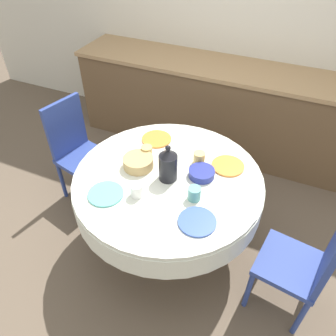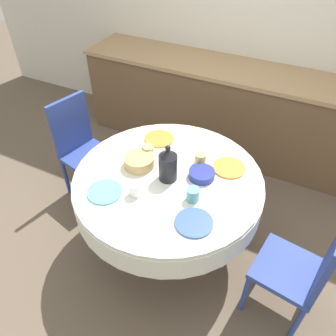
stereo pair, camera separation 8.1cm
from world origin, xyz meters
The scene contains 17 objects.
ground_plane centered at (0.00, 0.00, 0.00)m, with size 12.00×12.00×0.00m, color brown.
wall_back centered at (0.00, 1.84, 1.30)m, with size 7.00×0.05×2.60m.
kitchen_counter centered at (0.00, 1.50, 0.48)m, with size 3.24×0.64×0.95m.
dining_table centered at (0.00, 0.00, 0.63)m, with size 1.35×1.35×0.75m.
chair_left centered at (1.01, -0.15, 0.53)m, with size 0.46×0.46×0.96m.
chair_right centered at (-0.99, 0.24, 0.53)m, with size 0.48×0.48×0.96m.
plate_near_left centered at (-0.31, -0.33, 0.75)m, with size 0.24×0.24×0.01m, color #60BCB7.
cup_near_left centered at (-0.11, -0.25, 0.79)m, with size 0.09×0.09×0.09m, color white.
plate_near_right centered at (0.33, -0.31, 0.75)m, with size 0.24×0.24×0.01m, color #3856AD.
cup_near_right centered at (0.24, -0.13, 0.79)m, with size 0.09×0.09×0.09m, color #5BA39E.
plate_far_left centered at (-0.26, 0.37, 0.75)m, with size 0.24×0.24×0.01m, color orange.
cup_far_left centered at (-0.23, 0.14, 0.79)m, with size 0.09×0.09×0.09m, color #DBB766.
plate_far_right centered at (0.36, 0.28, 0.75)m, with size 0.24×0.24×0.01m, color orange.
cup_far_right centered at (0.15, 0.23, 0.79)m, with size 0.09×0.09×0.09m, color #DBB766.
coffee_carafe centered at (0.01, -0.01, 0.87)m, with size 0.13×0.13×0.28m.
bread_basket centered at (-0.24, 0.01, 0.79)m, with size 0.22×0.22×0.08m, color tan.
fruit_bowl centered at (0.21, 0.10, 0.77)m, with size 0.18×0.18×0.05m, color navy.
Camera 2 is at (0.76, -1.52, 2.31)m, focal length 35.00 mm.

